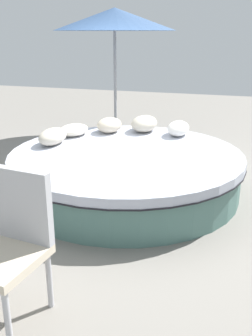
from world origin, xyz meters
The scene contains 9 objects.
ground_plane centered at (0.00, 0.00, 0.00)m, with size 16.00×16.00×0.00m, color gray.
round_bed centered at (0.00, 0.00, 0.25)m, with size 2.70×2.70×0.49m.
throw_pillow_0 centered at (0.95, -0.44, 0.58)m, with size 0.46×0.28×0.19m, color white.
throw_pillow_1 centered at (1.03, 0.06, 0.60)m, with size 0.52×0.35×0.22m, color beige.
throw_pillow_2 centered at (0.84, 0.50, 0.59)m, with size 0.44×0.33×0.20m, color beige.
throw_pillow_3 centered at (0.55, 0.91, 0.56)m, with size 0.48×0.37×0.14m, color silver.
throw_pillow_4 centered at (0.05, 0.96, 0.59)m, with size 0.51×0.29×0.20m, color beige.
patio_chair centered at (-2.19, 0.12, 0.56)m, with size 0.56×0.57×0.98m.
patio_umbrella centered at (2.33, 0.92, 1.98)m, with size 2.03×2.03×2.18m.
Camera 1 is at (-4.05, -1.27, 1.79)m, focal length 41.10 mm.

